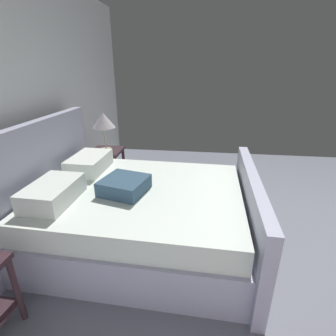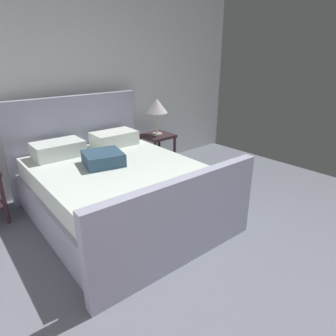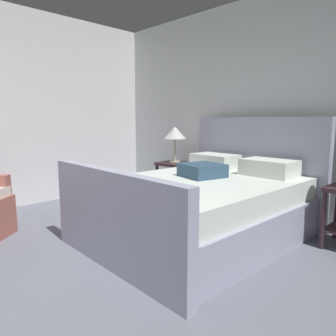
% 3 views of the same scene
% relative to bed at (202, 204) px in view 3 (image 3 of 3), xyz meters
% --- Properties ---
extents(wall_back, '(5.78, 0.12, 2.76)m').
position_rel_bed_xyz_m(wall_back, '(0.25, 1.25, 1.02)').
color(wall_back, silver).
rests_on(wall_back, ground).
extents(bed, '(1.85, 2.25, 1.26)m').
position_rel_bed_xyz_m(bed, '(0.00, 0.00, 0.00)').
color(bed, '#A1A3BB').
rests_on(bed, ground).
extents(nightstand_left, '(0.44, 0.44, 0.60)m').
position_rel_bed_xyz_m(nightstand_left, '(-1.21, 0.83, 0.05)').
color(nightstand_left, '#321F25').
rests_on(nightstand_left, ground).
extents(table_lamp_left, '(0.33, 0.33, 0.53)m').
position_rel_bed_xyz_m(table_lamp_left, '(-1.21, 0.83, 0.67)').
color(table_lamp_left, '#B7B293').
rests_on(table_lamp_left, nightstand_left).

